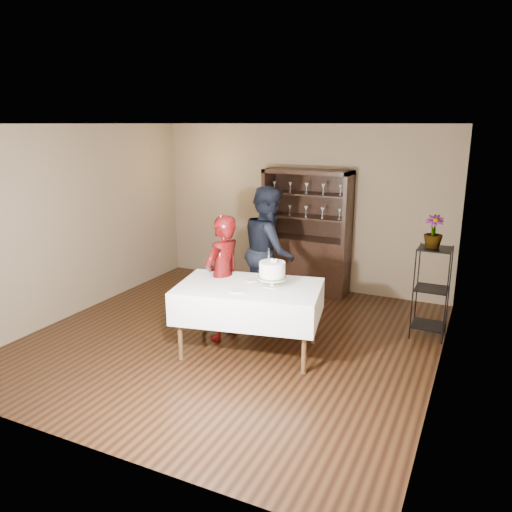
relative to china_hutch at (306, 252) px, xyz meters
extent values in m
plane|color=black|center=(-0.20, -2.25, -0.66)|extent=(5.00, 5.00, 0.00)
plane|color=silver|center=(-0.20, -2.25, 2.04)|extent=(5.00, 5.00, 0.00)
cube|color=brown|center=(-0.20, 0.25, 0.69)|extent=(5.00, 0.02, 2.70)
cube|color=brown|center=(-2.70, -2.25, 0.69)|extent=(0.02, 5.00, 2.70)
cube|color=brown|center=(2.30, -2.25, 0.69)|extent=(0.02, 5.00, 2.70)
cube|color=black|center=(0.00, -0.01, -0.21)|extent=(1.40, 0.48, 0.90)
cube|color=black|center=(0.00, 0.21, 0.79)|extent=(1.40, 0.03, 1.10)
cube|color=black|center=(0.00, -0.01, 1.31)|extent=(1.40, 0.48, 0.06)
cube|color=black|center=(0.00, -0.01, 0.59)|extent=(1.28, 0.42, 0.02)
cube|color=black|center=(0.00, -0.01, 0.96)|extent=(1.28, 0.42, 0.02)
cylinder|color=black|center=(1.88, -1.25, -0.06)|extent=(0.02, 0.02, 1.20)
cylinder|color=black|center=(2.28, -1.25, -0.06)|extent=(0.02, 0.02, 1.20)
cylinder|color=black|center=(1.88, -0.85, -0.06)|extent=(0.02, 0.02, 1.20)
cylinder|color=black|center=(2.28, -0.85, -0.06)|extent=(0.02, 0.02, 1.20)
cube|color=black|center=(2.08, -1.05, -0.51)|extent=(0.40, 0.40, 0.02)
cube|color=black|center=(2.08, -1.05, -0.01)|extent=(0.40, 0.40, 0.01)
cube|color=black|center=(2.08, -1.05, 0.52)|extent=(0.40, 0.40, 0.02)
cube|color=white|center=(0.16, -2.46, -0.02)|extent=(1.86, 1.35, 0.39)
cylinder|color=#4D341C|center=(-0.48, -3.00, -0.26)|extent=(0.06, 0.06, 0.80)
cylinder|color=#4D341C|center=(0.96, -2.71, -0.26)|extent=(0.06, 0.06, 0.80)
cylinder|color=#4D341C|center=(-0.64, -2.21, -0.26)|extent=(0.06, 0.06, 0.80)
cylinder|color=#4D341C|center=(0.79, -1.91, -0.26)|extent=(0.06, 0.06, 0.80)
imported|color=#330504|center=(-0.32, -2.24, 0.14)|extent=(0.50, 0.66, 1.62)
imported|color=black|center=(-0.16, -1.15, 0.27)|extent=(1.04, 1.13, 1.87)
cylinder|color=silver|center=(0.42, -2.37, 0.18)|extent=(0.19, 0.19, 0.01)
cylinder|color=silver|center=(0.42, -2.37, 0.23)|extent=(0.05, 0.05, 0.09)
cylinder|color=silver|center=(0.42, -2.37, 0.28)|extent=(0.34, 0.34, 0.01)
cylinder|color=#4A7336|center=(0.42, -2.37, 0.30)|extent=(0.33, 0.33, 0.02)
cylinder|color=white|center=(0.42, -2.37, 0.38)|extent=(0.39, 0.39, 0.19)
sphere|color=#5F83CC|center=(0.45, -2.37, 0.49)|extent=(0.02, 0.02, 0.02)
cube|color=silver|center=(0.38, -2.39, 0.54)|extent=(0.02, 0.02, 0.13)
cube|color=black|center=(0.38, -2.39, 0.63)|extent=(0.03, 0.02, 0.05)
cylinder|color=silver|center=(0.14, -2.71, 0.19)|extent=(0.20, 0.20, 0.01)
cylinder|color=silver|center=(0.11, -2.28, 0.19)|extent=(0.17, 0.17, 0.01)
imported|color=#4A7336|center=(2.04, -1.04, 0.73)|extent=(0.24, 0.24, 0.41)
camera|label=1|loc=(2.63, -7.51, 2.04)|focal=35.00mm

